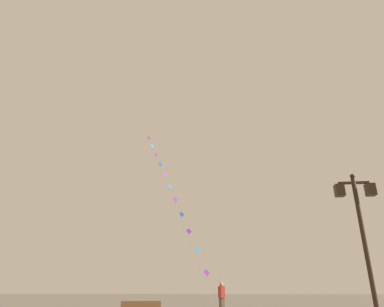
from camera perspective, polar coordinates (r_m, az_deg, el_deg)
name	(u,v)px	position (r m, az deg, el deg)	size (l,w,h in m)	color
twin_lantern_lamp_post	(360,219)	(12.26, 26.49, -9.90)	(1.26, 0.28, 4.93)	black
kite_train	(172,192)	(29.82, -3.36, -6.54)	(8.28, 13.47, 17.68)	brown
kite_flyer	(222,297)	(20.24, 5.01, -23.01)	(0.42, 0.61, 1.71)	brown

